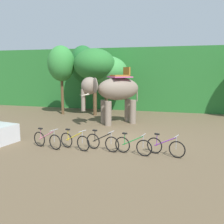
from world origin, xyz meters
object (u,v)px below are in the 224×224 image
at_px(bike_purple, 165,147).
at_px(tree_left, 106,71).
at_px(bike_yellow, 75,141).
at_px(bike_green, 133,146).
at_px(bike_pink, 47,140).
at_px(tree_center_right, 61,64).
at_px(elephant, 114,91).
at_px(tree_right, 95,65).
at_px(tree_far_left, 83,64).
at_px(bike_black, 102,142).

bearing_deg(bike_purple, tree_left, 119.79).
xyz_separation_m(bike_yellow, bike_green, (2.69, 0.01, 0.00)).
bearing_deg(bike_yellow, bike_pink, -173.16).
height_order(tree_center_right, bike_pink, tree_center_right).
bearing_deg(tree_left, elephant, -66.43).
distance_m(bike_yellow, bike_green, 2.69).
bearing_deg(elephant, tree_right, 129.70).
bearing_deg(bike_purple, bike_green, -171.23).
relative_size(tree_left, bike_pink, 2.86).
bearing_deg(tree_left, bike_yellow, -81.59).
xyz_separation_m(tree_center_right, tree_far_left, (0.88, 2.45, 0.01)).
bearing_deg(bike_green, bike_pink, -177.57).
bearing_deg(bike_pink, bike_green, 2.43).
bearing_deg(bike_yellow, tree_left, 98.41).
relative_size(tree_left, elephant, 1.22).
bearing_deg(bike_yellow, bike_black, 7.80).
distance_m(elephant, bike_yellow, 6.15).
height_order(tree_center_right, elephant, tree_center_right).
relative_size(bike_black, bike_purple, 1.02).
distance_m(bike_yellow, bike_black, 1.28).
bearing_deg(bike_purple, bike_pink, -175.96).
xyz_separation_m(tree_center_right, bike_pink, (3.46, -8.57, -3.70)).
height_order(tree_right, elephant, tree_right).
xyz_separation_m(tree_far_left, bike_purple, (7.92, -10.64, -3.71)).
relative_size(tree_right, bike_purple, 3.21).
distance_m(elephant, bike_green, 6.59).
bearing_deg(bike_green, tree_left, 112.93).
relative_size(tree_center_right, bike_yellow, 3.36).
height_order(elephant, bike_yellow, elephant).
xyz_separation_m(bike_pink, bike_black, (2.57, 0.33, 0.00)).
distance_m(tree_far_left, tree_left, 2.74).
relative_size(bike_black, bike_green, 0.99).
bearing_deg(bike_purple, tree_right, 125.79).
height_order(tree_right, bike_purple, tree_right).
bearing_deg(bike_green, tree_right, 118.72).
xyz_separation_m(bike_yellow, bike_purple, (4.03, 0.22, 0.00)).
distance_m(tree_right, tree_left, 1.38).
bearing_deg(tree_far_left, bike_purple, -53.34).
distance_m(tree_center_right, bike_pink, 9.95).
bearing_deg(bike_green, elephant, 112.49).
xyz_separation_m(tree_center_right, tree_right, (2.73, 0.23, -0.08)).
distance_m(bike_yellow, bike_purple, 4.04).
bearing_deg(elephant, bike_pink, -104.64).
relative_size(tree_far_left, tree_right, 1.09).
xyz_separation_m(elephant, bike_black, (1.00, -5.69, -1.82)).
bearing_deg(elephant, bike_green, -67.51).
relative_size(tree_right, bike_pink, 3.17).
relative_size(tree_right, bike_yellow, 3.20).
bearing_deg(tree_center_right, tree_left, 22.53).
height_order(tree_left, bike_pink, tree_left).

